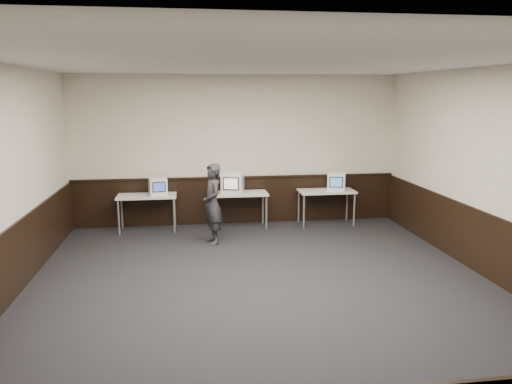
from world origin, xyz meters
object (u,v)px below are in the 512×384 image
emac_left (158,186)px  desk_right (326,194)px  desk_center (239,196)px  emac_center (233,183)px  person (213,204)px  emac_right (337,182)px  desk_left (147,198)px

emac_left → desk_right: bearing=-10.2°
desk_center → emac_center: size_ratio=2.19×
desk_right → person: bearing=-156.6°
desk_right → emac_right: (0.22, -0.00, 0.26)m
desk_right → emac_center: bearing=-179.0°
emac_left → person: (1.06, -1.09, -0.16)m
emac_left → desk_left: bearing=170.9°
desk_left → emac_center: bearing=-1.2°
desk_right → emac_right: bearing=-1.1°
person → emac_center: bearing=143.3°
desk_left → emac_right: size_ratio=2.41×
emac_right → desk_center: bearing=-160.8°
desk_left → desk_center: same height
desk_center → emac_left: size_ratio=2.81×
desk_left → emac_center: emac_center is taller
desk_right → person: (-2.51, -1.08, 0.08)m
emac_center → emac_right: bearing=14.2°
desk_right → emac_right: size_ratio=2.41×
desk_right → person: size_ratio=0.79×
person → emac_left: bearing=-148.0°
desk_center → emac_right: (2.12, -0.00, 0.26)m
desk_left → emac_right: bearing=-0.1°
emac_center → emac_right: emac_center is taller
emac_right → person: 2.93m
desk_center → person: bearing=-119.2°
desk_left → person: (1.29, -1.08, 0.08)m
desk_right → person: 2.73m
emac_center → desk_center: bearing=28.8°
desk_center → person: size_ratio=0.79×
desk_right → emac_left: size_ratio=2.81×
desk_right → emac_center: 2.06m
desk_left → emac_center: 1.79m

